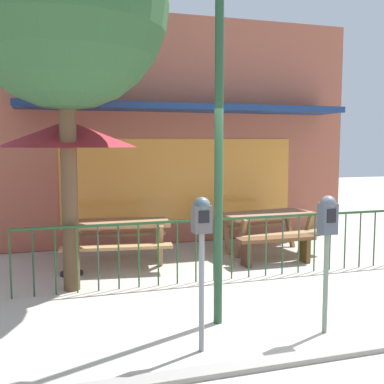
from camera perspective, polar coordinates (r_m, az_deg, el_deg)
The scene contains 12 objects.
ground at distance 5.78m, azimuth 12.63°, elevation -15.65°, with size 40.00×40.00×0.00m, color #B3AA9C.
pub_storefront at distance 10.08m, azimuth -1.61°, elevation 7.41°, with size 7.67×1.50×4.73m.
patio_fence_front at distance 7.34m, azimuth 4.85°, elevation -5.44°, with size 6.46×0.04×0.97m.
picnic_table_left at distance 8.22m, azimuth -9.15°, elevation -4.63°, with size 1.97×1.59×0.79m.
picnic_table_right at distance 9.21m, azimuth 9.05°, elevation -3.49°, with size 1.97×1.59×0.79m.
patio_umbrella at distance 7.64m, azimuth -14.80°, elevation 6.76°, with size 2.15×2.15×2.46m.
patio_bench at distance 8.39m, azimuth 10.13°, elevation -6.25°, with size 1.41×0.35×0.48m.
parking_meter_near at distance 4.69m, azimuth 1.18°, elevation -4.96°, with size 0.18×0.17×1.59m.
parking_meter_far at distance 5.37m, azimuth 16.08°, elevation -4.17°, with size 0.18×0.17×1.55m.
street_tree at distance 7.09m, azimuth -15.19°, elevation 20.96°, with size 2.86×2.86×5.42m.
street_lamp at distance 5.40m, azimuth 3.30°, elevation 11.64°, with size 0.28×0.28×4.08m.
curb_edge at distance 5.18m, azimuth 17.06°, elevation -18.39°, with size 10.73×0.20×0.11m, color gray.
Camera 1 is at (-2.71, -4.64, 2.12)m, focal length 44.04 mm.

